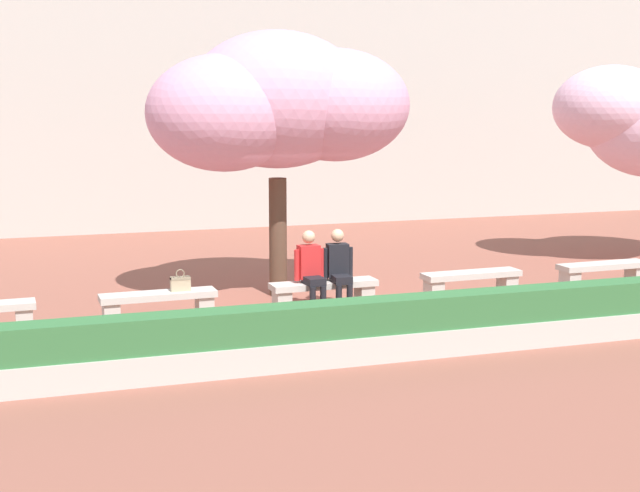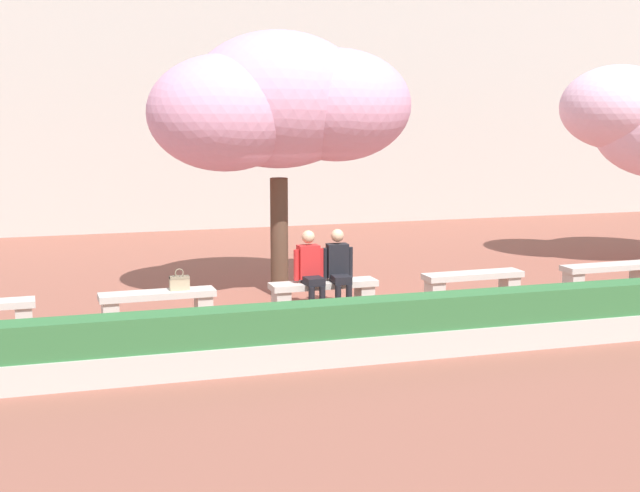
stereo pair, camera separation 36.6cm
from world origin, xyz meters
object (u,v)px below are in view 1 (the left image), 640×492
stone_bench_center (324,290)px  stone_bench_near_east (471,280)px  stone_bench_east_end (603,271)px  person_seated_right (339,266)px  cherry_tree_main (279,105)px  stone_bench_near_west (158,302)px  handbag (180,283)px  person_seated_left (311,268)px

stone_bench_center → stone_bench_near_east: 2.67m
stone_bench_east_end → person_seated_right: person_seated_right is taller
stone_bench_center → cherry_tree_main: bearing=110.8°
stone_bench_east_end → person_seated_right: size_ratio=1.38×
stone_bench_east_end → cherry_tree_main: bearing=169.2°
stone_bench_near_west → stone_bench_near_east: same height
stone_bench_east_end → handbag: bearing=-180.0°
stone_bench_near_west → stone_bench_east_end: size_ratio=1.00×
handbag → cherry_tree_main: (1.91, 1.10, 2.69)m
stone_bench_east_end → person_seated_left: person_seated_left is taller
stone_bench_near_west → cherry_tree_main: size_ratio=0.39×
stone_bench_near_east → cherry_tree_main: 4.42m
stone_bench_east_end → stone_bench_near_east: bearing=180.0°
stone_bench_east_end → cherry_tree_main: 6.57m
stone_bench_near_west → cherry_tree_main: bearing=26.0°
stone_bench_center → person_seated_right: person_seated_right is taller
stone_bench_near_west → stone_bench_center: bearing=0.0°
stone_bench_center → stone_bench_near_east: same height
stone_bench_center → person_seated_left: size_ratio=1.38×
stone_bench_near_west → person_seated_right: size_ratio=1.38×
stone_bench_east_end → handbag: size_ratio=5.25×
stone_bench_near_west → stone_bench_center: (2.67, 0.00, 0.00)m
stone_bench_near_east → stone_bench_near_west: bearing=180.0°
stone_bench_near_west → stone_bench_east_end: 8.01m
person_seated_left → cherry_tree_main: cherry_tree_main is taller
stone_bench_near_west → person_seated_left: size_ratio=1.38×
stone_bench_east_end → person_seated_left: bearing=-179.5°
stone_bench_near_east → person_seated_right: person_seated_right is taller
person_seated_right → cherry_tree_main: 2.89m
person_seated_right → cherry_tree_main: (-0.66, 1.15, 2.57)m
stone_bench_near_east → person_seated_left: 2.94m
handbag → cherry_tree_main: bearing=30.0°
stone_bench_near_west → stone_bench_east_end: same height
stone_bench_near_east → stone_bench_east_end: same height
stone_bench_near_east → cherry_tree_main: cherry_tree_main is taller
stone_bench_near_east → cherry_tree_main: size_ratio=0.39×
stone_bench_east_end → stone_bench_center: bearing=180.0°
stone_bench_near_west → person_seated_right: 2.94m
stone_bench_east_end → person_seated_right: bearing=-179.4°
person_seated_right → handbag: size_ratio=3.81×
stone_bench_near_east → handbag: bearing=-180.0°
stone_bench_east_end → cherry_tree_main: cherry_tree_main is taller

